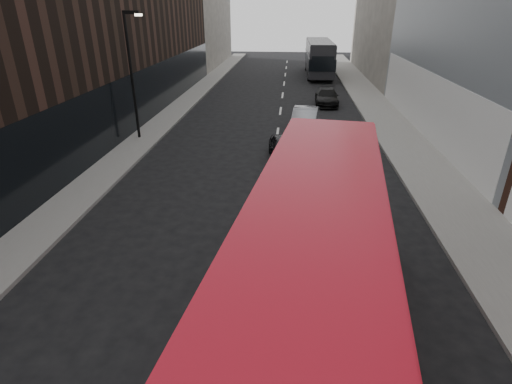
% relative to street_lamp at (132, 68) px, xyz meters
% --- Properties ---
extents(sidewalk_right, '(3.00, 80.00, 0.15)m').
position_rel_street_lamp_xyz_m(sidewalk_right, '(15.72, 7.00, -4.11)').
color(sidewalk_right, slate).
rests_on(sidewalk_right, ground).
extents(sidewalk_left, '(2.00, 80.00, 0.15)m').
position_rel_street_lamp_xyz_m(sidewalk_left, '(0.22, 7.00, -4.11)').
color(sidewalk_left, slate).
rests_on(sidewalk_left, ground).
extents(building_left_mid, '(5.00, 24.00, 14.00)m').
position_rel_street_lamp_xyz_m(building_left_mid, '(-3.28, 12.00, 2.82)').
color(building_left_mid, black).
rests_on(building_left_mid, ground).
extents(building_left_far, '(5.00, 20.00, 13.00)m').
position_rel_street_lamp_xyz_m(building_left_far, '(-3.28, 34.00, 2.32)').
color(building_left_far, '#67625B').
rests_on(building_left_far, ground).
extents(street_lamp, '(1.06, 0.22, 7.00)m').
position_rel_street_lamp_xyz_m(street_lamp, '(0.00, 0.00, 0.00)').
color(street_lamp, black).
rests_on(street_lamp, sidewalk_left).
extents(red_bus, '(3.94, 11.03, 4.37)m').
position_rel_street_lamp_xyz_m(red_bus, '(9.53, -16.25, -1.75)').
color(red_bus, maroon).
rests_on(red_bus, ground).
extents(grey_bus, '(2.86, 11.88, 3.82)m').
position_rel_street_lamp_xyz_m(grey_bus, '(12.01, 25.76, -2.13)').
color(grey_bus, black).
rests_on(grey_bus, ground).
extents(car_a, '(1.90, 3.73, 1.22)m').
position_rel_street_lamp_xyz_m(car_a, '(8.72, -2.74, -3.57)').
color(car_a, black).
rests_on(car_a, ground).
extents(car_b, '(2.10, 4.62, 1.47)m').
position_rel_street_lamp_xyz_m(car_b, '(9.93, 2.70, -3.45)').
color(car_b, gray).
rests_on(car_b, ground).
extents(car_c, '(1.94, 4.51, 1.29)m').
position_rel_street_lamp_xyz_m(car_c, '(11.89, 10.52, -3.53)').
color(car_c, black).
rests_on(car_c, ground).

